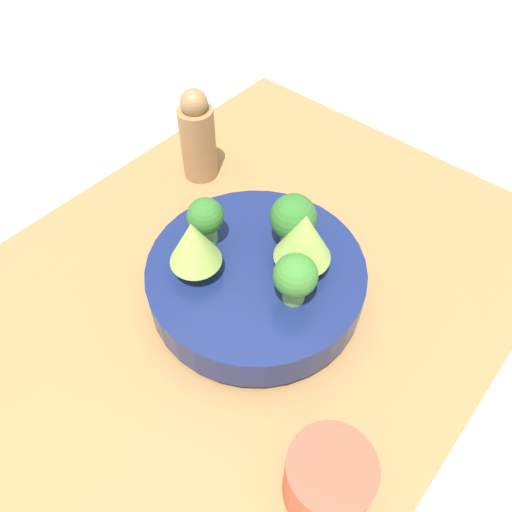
{
  "coord_description": "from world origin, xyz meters",
  "views": [
    {
      "loc": [
        0.29,
        0.28,
        0.59
      ],
      "look_at": [
        -0.01,
        0.03,
        0.13
      ],
      "focal_mm": 35.0,
      "sensor_mm": 36.0,
      "label": 1
    }
  ],
  "objects": [
    {
      "name": "cup",
      "position": [
        0.13,
        0.24,
        0.08
      ],
      "size": [
        0.09,
        0.09,
        0.08
      ],
      "color": "#C64C38",
      "rests_on": "table"
    },
    {
      "name": "broccoli_floret_front",
      "position": [
        -0.0,
        -0.05,
        0.14
      ],
      "size": [
        0.05,
        0.05,
        0.07
      ],
      "color": "#7AB256",
      "rests_on": "bowl"
    },
    {
      "name": "bowl",
      "position": [
        -0.01,
        0.03,
        0.08
      ],
      "size": [
        0.28,
        0.28,
        0.06
      ],
      "color": "navy",
      "rests_on": "table"
    },
    {
      "name": "pepper_mill",
      "position": [
        -0.14,
        -0.21,
        0.11
      ],
      "size": [
        0.06,
        0.06,
        0.15
      ],
      "color": "#997047",
      "rests_on": "table"
    },
    {
      "name": "broccoli_floret_back",
      "position": [
        0.0,
        0.09,
        0.15
      ],
      "size": [
        0.05,
        0.05,
        0.07
      ],
      "color": "#6BA34C",
      "rests_on": "bowl"
    },
    {
      "name": "broccoli_floret_left",
      "position": [
        -0.07,
        0.03,
        0.15
      ],
      "size": [
        0.06,
        0.06,
        0.08
      ],
      "color": "#6BA34C",
      "rests_on": "bowl"
    },
    {
      "name": "table",
      "position": [
        0.0,
        0.0,
        0.02
      ],
      "size": [
        0.86,
        0.64,
        0.04
      ],
      "color": "#9E7042",
      "rests_on": "ground_plane"
    },
    {
      "name": "romanesco_piece_far",
      "position": [
        -0.04,
        0.07,
        0.16
      ],
      "size": [
        0.07,
        0.07,
        0.09
      ],
      "color": "#7AB256",
      "rests_on": "bowl"
    },
    {
      "name": "ground_plane",
      "position": [
        0.0,
        0.0,
        0.0
      ],
      "size": [
        6.0,
        6.0,
        0.0
      ],
      "primitive_type": "plane",
      "color": "beige"
    },
    {
      "name": "romanesco_piece_near",
      "position": [
        0.05,
        -0.02,
        0.16
      ],
      "size": [
        0.06,
        0.06,
        0.09
      ],
      "color": "#6BA34C",
      "rests_on": "bowl"
    }
  ]
}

